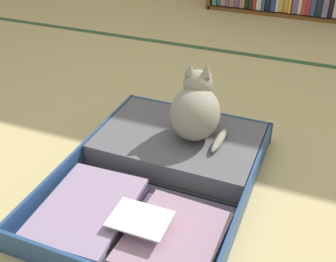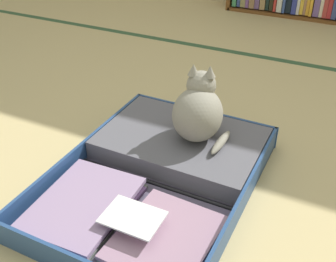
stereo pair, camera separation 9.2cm
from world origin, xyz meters
The scene contains 4 objects.
ground_plane centered at (0.00, 0.00, 0.00)m, with size 10.00×10.00×0.00m, color tan.
tatami_border centered at (0.00, 1.31, 0.00)m, with size 4.80×0.05×0.00m.
open_suitcase centered at (-0.01, 0.01, 0.04)m, with size 0.67×0.92×0.10m.
black_cat centered at (0.05, 0.19, 0.21)m, with size 0.24×0.26×0.29m.
Camera 1 is at (0.46, -1.14, 1.02)m, focal length 44.40 mm.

